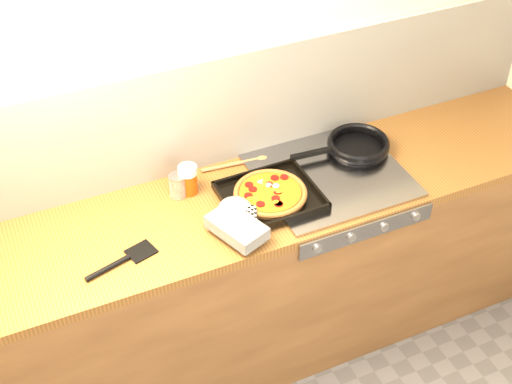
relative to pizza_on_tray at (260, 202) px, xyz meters
name	(u,v)px	position (x,y,z in m)	size (l,w,h in m)	color
room_shell	(202,116)	(-0.09, 0.36, 0.21)	(3.20, 3.20, 3.20)	white
counter_run	(234,282)	(-0.09, 0.07, -0.49)	(3.20, 0.62, 0.90)	#926138
stovetop	(330,175)	(0.36, 0.07, -0.04)	(0.60, 0.56, 0.02)	gray
pizza_on_tray	(260,202)	(0.00, 0.00, 0.00)	(0.50, 0.44, 0.06)	black
frying_pan	(357,145)	(0.54, 0.17, 0.00)	(0.46, 0.29, 0.04)	black
tomato_can	(178,186)	(-0.27, 0.22, 0.01)	(0.08, 0.08, 0.10)	#AA160D
juice_glass	(188,179)	(-0.22, 0.22, 0.02)	(0.10, 0.10, 0.13)	#CA430B
wooden_spoon	(242,163)	(0.05, 0.30, -0.03)	(0.30, 0.06, 0.02)	#9E6943
black_spatula	(122,261)	(-0.58, -0.06, -0.03)	(0.29, 0.13, 0.02)	black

